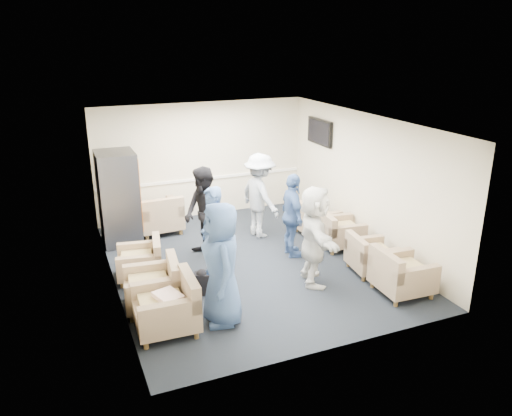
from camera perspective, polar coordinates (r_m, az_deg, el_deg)
name	(u,v)px	position (r m, az deg, el deg)	size (l,w,h in m)	color
floor	(250,263)	(9.60, -0.68, -6.29)	(6.00, 6.00, 0.00)	black
ceiling	(250,122)	(8.79, -0.74, 9.82)	(6.00, 6.00, 0.00)	silver
back_wall	(202,160)	(11.84, -6.15, 5.47)	(5.00, 0.02, 2.70)	beige
front_wall	(336,260)	(6.60, 9.10, -5.92)	(5.00, 0.02, 2.70)	beige
left_wall	(109,213)	(8.55, -16.45, -0.60)	(0.02, 6.00, 2.70)	beige
right_wall	(365,181)	(10.26, 12.37, 3.00)	(0.02, 6.00, 2.70)	beige
chair_rail	(203,179)	(11.94, -6.05, 3.35)	(4.98, 0.04, 0.06)	white
tv	(320,132)	(11.55, 7.28, 8.62)	(0.10, 1.00, 0.58)	black
armchair_left_near	(170,308)	(7.53, -9.83, -11.22)	(0.91, 0.91, 0.71)	#90775D
armchair_left_mid	(156,288)	(8.15, -11.38, -8.94)	(0.94, 0.94, 0.68)	#90775D
armchair_left_far	(143,262)	(9.15, -12.84, -6.03)	(0.89, 0.89, 0.61)	#90775D
armchair_right_near	(400,275)	(8.72, 16.09, -7.40)	(0.88, 0.88, 0.68)	#90775D
armchair_right_midnear	(369,257)	(9.37, 12.82, -5.43)	(0.85, 0.85, 0.61)	#90775D
armchair_right_midfar	(338,233)	(10.31, 9.39, -2.79)	(0.88, 0.88, 0.64)	#90775D
armchair_right_far	(315,221)	(10.90, 6.75, -1.45)	(0.84, 0.84, 0.63)	#90775D
armchair_corner	(160,217)	(11.12, -10.97, -0.99)	(0.97, 0.97, 0.73)	#90775D
vending_machine	(119,198)	(10.63, -15.42, 1.13)	(0.78, 0.91, 1.93)	#52535B
backpack	(202,281)	(8.47, -6.18, -8.32)	(0.32, 0.28, 0.45)	black
pillow	(168,298)	(7.44, -10.00, -10.05)	(0.42, 0.32, 0.12)	white
person_front_left	(222,264)	(7.36, -3.96, -6.44)	(0.93, 0.60, 1.90)	#3E5D95
person_mid_left	(212,235)	(8.63, -5.00, -3.12)	(0.63, 0.41, 1.73)	#3E5D95
person_back_left	(204,214)	(9.51, -5.93, -0.72)	(0.88, 0.69, 1.82)	black
person_back_right	(260,196)	(10.56, 0.44, 1.40)	(1.17, 0.67, 1.82)	silver
person_mid_right	(292,216)	(9.64, 4.19, -0.88)	(0.97, 0.41, 1.66)	#3E5D95
person_front_right	(314,236)	(8.59, 6.68, -3.15)	(1.64, 0.52, 1.77)	silver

